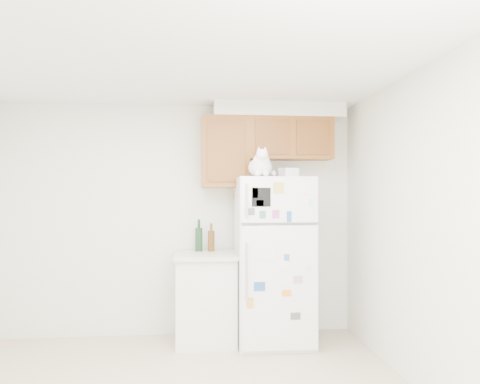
{
  "coord_description": "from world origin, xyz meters",
  "views": [
    {
      "loc": [
        0.16,
        -3.15,
        1.53
      ],
      "look_at": [
        0.63,
        1.55,
        1.55
      ],
      "focal_mm": 35.0,
      "sensor_mm": 36.0,
      "label": 1
    }
  ],
  "objects": [
    {
      "name": "room_shell",
      "position": [
        0.12,
        0.24,
        1.67
      ],
      "size": [
        3.84,
        4.04,
        2.52
      ],
      "color": "silver",
      "rests_on": "ground_plane"
    },
    {
      "name": "refrigerator",
      "position": [
        0.98,
        1.61,
        0.85
      ],
      "size": [
        0.76,
        0.78,
        1.7
      ],
      "color": "white",
      "rests_on": "ground_plane"
    },
    {
      "name": "base_counter",
      "position": [
        0.29,
        1.68,
        0.46
      ],
      "size": [
        0.64,
        0.64,
        0.92
      ],
      "color": "white",
      "rests_on": "ground_plane"
    },
    {
      "name": "cat",
      "position": [
        0.82,
        1.4,
        1.81
      ],
      "size": [
        0.28,
        0.41,
        0.29
      ],
      "color": "white",
      "rests_on": "refrigerator"
    },
    {
      "name": "storage_box_back",
      "position": [
        1.15,
        1.65,
        1.75
      ],
      "size": [
        0.22,
        0.19,
        0.1
      ],
      "primitive_type": "cube",
      "rotation": [
        0.0,
        0.0,
        -0.43
      ],
      "color": "white",
      "rests_on": "refrigerator"
    },
    {
      "name": "storage_box_front",
      "position": [
        1.13,
        1.49,
        1.74
      ],
      "size": [
        0.18,
        0.15,
        0.09
      ],
      "primitive_type": "cube",
      "rotation": [
        0.0,
        0.0,
        0.3
      ],
      "color": "white",
      "rests_on": "refrigerator"
    },
    {
      "name": "bottle_green",
      "position": [
        0.22,
        1.84,
        1.09
      ],
      "size": [
        0.08,
        0.08,
        0.34
      ],
      "primitive_type": null,
      "color": "#19381E",
      "rests_on": "base_counter"
    },
    {
      "name": "bottle_amber",
      "position": [
        0.35,
        1.84,
        1.07
      ],
      "size": [
        0.07,
        0.07,
        0.3
      ],
      "primitive_type": null,
      "color": "#593814",
      "rests_on": "base_counter"
    }
  ]
}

